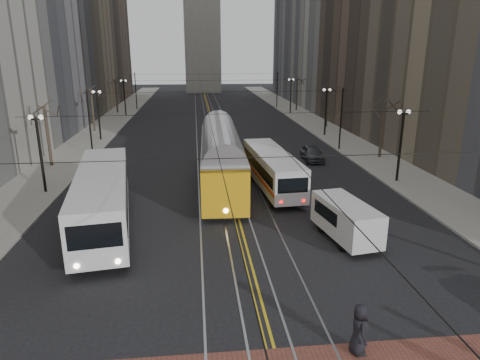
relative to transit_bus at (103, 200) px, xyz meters
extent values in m
plane|color=black|center=(8.04, -11.11, -1.69)|extent=(260.00, 260.00, 0.00)
cube|color=gray|center=(-6.96, 33.89, -1.61)|extent=(5.00, 140.00, 0.15)
cube|color=gray|center=(23.04, 33.89, -1.61)|extent=(5.00, 140.00, 0.15)
cube|color=gray|center=(8.04, 33.89, -1.68)|extent=(4.80, 130.00, 0.02)
cube|color=gold|center=(8.04, 33.89, -1.68)|extent=(0.42, 130.00, 0.01)
cube|color=brown|center=(-17.46, 74.89, 18.31)|extent=(16.00, 20.00, 40.00)
cube|color=slate|center=(33.54, 74.89, 18.31)|extent=(16.00, 20.00, 40.00)
cylinder|color=black|center=(-5.66, 6.89, 1.11)|extent=(0.20, 0.20, 5.60)
cylinder|color=black|center=(-5.66, 26.89, 1.11)|extent=(0.20, 0.20, 5.60)
cylinder|color=black|center=(-5.66, 46.89, 1.11)|extent=(0.20, 0.20, 5.60)
cylinder|color=black|center=(21.74, 6.89, 1.11)|extent=(0.20, 0.20, 5.60)
cylinder|color=black|center=(21.74, 26.89, 1.11)|extent=(0.20, 0.20, 5.60)
cylinder|color=black|center=(21.74, 46.89, 1.11)|extent=(0.20, 0.20, 5.60)
cylinder|color=#382D23|center=(-7.66, 14.89, 1.11)|extent=(0.28, 0.28, 5.60)
cylinder|color=#382D23|center=(-7.66, 32.89, 1.11)|extent=(0.28, 0.28, 5.60)
cylinder|color=#382D23|center=(-7.66, 50.89, 1.11)|extent=(0.28, 0.28, 5.60)
cylinder|color=#382D23|center=(23.74, 14.89, 1.11)|extent=(0.28, 0.28, 5.60)
cylinder|color=#382D23|center=(23.74, 32.89, 1.11)|extent=(0.28, 0.28, 5.60)
cylinder|color=#382D23|center=(23.74, 50.89, 1.11)|extent=(0.28, 0.28, 5.60)
cylinder|color=black|center=(6.54, 33.89, 4.31)|extent=(0.03, 120.00, 0.03)
cylinder|color=black|center=(9.54, 33.89, 4.31)|extent=(0.03, 120.00, 0.03)
cylinder|color=black|center=(-4.86, 18.89, 1.61)|extent=(0.16, 0.16, 6.60)
cylinder|color=black|center=(-4.86, 54.89, 1.61)|extent=(0.16, 0.16, 6.60)
cylinder|color=black|center=(20.94, 18.89, 1.61)|extent=(0.16, 0.16, 6.60)
cylinder|color=black|center=(20.94, 54.89, 1.61)|extent=(0.16, 0.16, 6.60)
cube|color=silver|center=(0.00, 0.00, 0.00)|extent=(4.76, 13.75, 3.37)
cube|color=gold|center=(7.54, 7.52, 0.20)|extent=(3.44, 16.11, 3.78)
cube|color=silver|center=(11.37, 6.41, -0.26)|extent=(3.16, 11.07, 2.85)
cube|color=silver|center=(13.79, -3.43, -0.58)|extent=(2.71, 5.26, 2.22)
imported|color=#43474B|center=(16.81, 14.75, -0.95)|extent=(1.88, 4.36, 1.46)
imported|color=black|center=(11.06, -12.61, -0.73)|extent=(0.63, 0.94, 1.89)
camera|label=1|loc=(5.63, -24.80, 8.48)|focal=32.00mm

